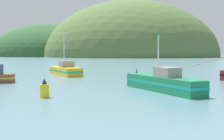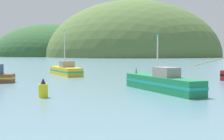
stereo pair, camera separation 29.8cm
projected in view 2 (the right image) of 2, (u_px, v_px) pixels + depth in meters
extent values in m
ellipsoid|color=#516B38|center=(133.00, 57.00, 232.13)|extent=(124.13, 99.30, 80.56)
ellipsoid|color=#2D562D|center=(50.00, 56.00, 261.87)|extent=(94.85, 75.88, 51.70)
cube|color=#197A47|center=(161.00, 84.00, 30.50)|extent=(6.61, 10.53, 1.41)
cube|color=teal|center=(161.00, 83.00, 30.50)|extent=(6.67, 10.64, 0.25)
cone|color=#197A47|center=(136.00, 70.00, 35.00)|extent=(0.27, 0.27, 0.70)
cube|color=gray|center=(166.00, 72.00, 29.69)|extent=(2.48, 2.88, 0.91)
cylinder|color=silver|center=(157.00, 56.00, 31.00)|extent=(0.12, 0.12, 3.79)
cube|color=teal|center=(158.00, 35.00, 30.89)|extent=(0.19, 0.33, 0.20)
cylinder|color=#997F4C|center=(213.00, 61.00, 47.36)|extent=(4.84, 3.62, 1.72)
cube|color=gold|center=(66.00, 71.00, 51.50)|extent=(6.67, 9.21, 1.30)
cube|color=teal|center=(66.00, 71.00, 51.50)|extent=(6.74, 9.31, 0.23)
cone|color=gold|center=(58.00, 64.00, 55.22)|extent=(0.27, 0.27, 0.70)
cube|color=gray|center=(67.00, 64.00, 50.86)|extent=(2.60, 2.50, 0.98)
cylinder|color=silver|center=(65.00, 49.00, 51.78)|extent=(0.12, 0.12, 5.69)
cube|color=teal|center=(64.00, 31.00, 51.61)|extent=(0.20, 0.33, 0.20)
cylinder|color=yellow|center=(43.00, 91.00, 26.40)|extent=(0.76, 0.76, 1.09)
cone|color=black|center=(43.00, 81.00, 26.35)|extent=(0.46, 0.46, 0.50)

